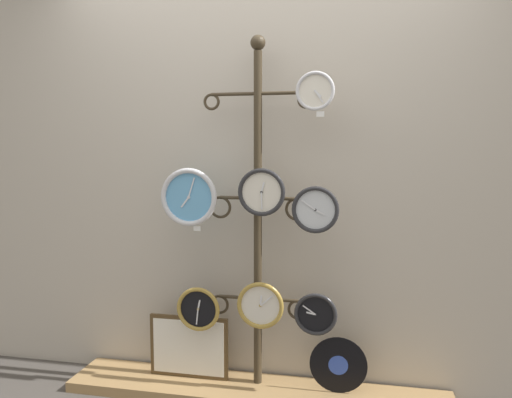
% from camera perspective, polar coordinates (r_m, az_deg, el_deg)
% --- Properties ---
extents(shop_wall, '(4.40, 0.04, 2.80)m').
position_cam_1_polar(shop_wall, '(2.95, 0.85, 5.34)').
color(shop_wall, '#BCB2A3').
rests_on(shop_wall, ground_plane).
extents(low_shelf, '(2.20, 0.36, 0.06)m').
position_cam_1_polar(low_shelf, '(3.07, -0.04, -21.18)').
color(low_shelf, '#9E7A4C').
rests_on(low_shelf, ground_plane).
extents(display_stand, '(0.63, 0.37, 2.04)m').
position_cam_1_polar(display_stand, '(2.87, 0.21, -7.18)').
color(display_stand, '#382D1E').
rests_on(display_stand, ground_plane).
extents(clock_top_right, '(0.20, 0.04, 0.20)m').
position_cam_1_polar(clock_top_right, '(2.66, 6.79, 12.16)').
color(clock_top_right, silver).
extents(clock_middle_left, '(0.33, 0.04, 0.33)m').
position_cam_1_polar(clock_middle_left, '(2.82, -7.67, 0.21)').
color(clock_middle_left, '#60A8DB').
extents(clock_middle_center, '(0.26, 0.04, 0.26)m').
position_cam_1_polar(clock_middle_center, '(2.73, 0.65, 0.78)').
color(clock_middle_center, silver).
extents(clock_middle_right, '(0.25, 0.04, 0.25)m').
position_cam_1_polar(clock_middle_right, '(2.66, 6.80, -1.22)').
color(clock_middle_right, silver).
extents(clock_bottom_left, '(0.25, 0.04, 0.25)m').
position_cam_1_polar(clock_bottom_left, '(2.92, -6.59, -12.37)').
color(clock_bottom_left, black).
extents(clock_bottom_center, '(0.26, 0.04, 0.26)m').
position_cam_1_polar(clock_bottom_center, '(2.82, 0.51, -12.05)').
color(clock_bottom_center, silver).
extents(clock_bottom_right, '(0.24, 0.04, 0.24)m').
position_cam_1_polar(clock_bottom_right, '(2.81, 6.84, -12.93)').
color(clock_bottom_right, black).
extents(vinyl_record, '(0.32, 0.01, 0.32)m').
position_cam_1_polar(vinyl_record, '(2.96, 9.38, -18.22)').
color(vinyl_record, black).
rests_on(vinyl_record, low_shelf).
extents(picture_frame, '(0.48, 0.02, 0.37)m').
position_cam_1_polar(picture_frame, '(3.12, -7.69, -16.39)').
color(picture_frame, '#4C381E').
rests_on(picture_frame, low_shelf).
extents(price_tag_upper, '(0.04, 0.00, 0.03)m').
position_cam_1_polar(price_tag_upper, '(2.64, 7.36, 9.61)').
color(price_tag_upper, white).
extents(price_tag_mid, '(0.04, 0.00, 0.03)m').
position_cam_1_polar(price_tag_mid, '(2.83, -6.77, -3.35)').
color(price_tag_mid, white).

